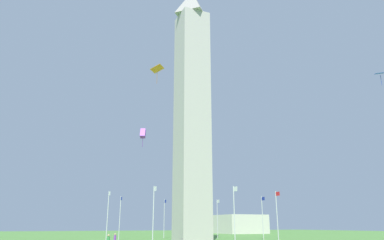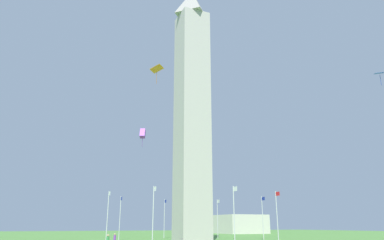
# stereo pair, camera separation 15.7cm
# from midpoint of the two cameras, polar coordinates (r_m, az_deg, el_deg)

# --- Properties ---
(obelisk_monument) EXTENTS (5.62, 5.62, 51.08)m
(obelisk_monument) POSITION_cam_midpoint_polar(r_m,az_deg,el_deg) (70.37, 0.06, 2.59)
(obelisk_monument) COLOR #B7B2A8
(obelisk_monument) RESTS_ON ground
(flagpole_n) EXTENTS (1.12, 0.14, 8.16)m
(flagpole_n) POSITION_cam_midpoint_polar(r_m,az_deg,el_deg) (53.09, 6.80, -14.33)
(flagpole_n) COLOR silver
(flagpole_n) RESTS_ON ground
(flagpole_ne) EXTENTS (1.12, 0.14, 8.16)m
(flagpole_ne) POSITION_cam_midpoint_polar(r_m,az_deg,el_deg) (62.62, 13.43, -14.30)
(flagpole_ne) COLOR silver
(flagpole_ne) RESTS_ON ground
(flagpole_e) EXTENTS (1.12, 0.14, 8.16)m
(flagpole_e) POSITION_cam_midpoint_polar(r_m,az_deg,el_deg) (73.84, 11.22, -14.68)
(flagpole_e) COLOR silver
(flagpole_e) RESTS_ON ground
(flagpole_se) EXTENTS (1.12, 0.14, 8.16)m
(flagpole_se) POSITION_cam_midpoint_polar(r_m,az_deg,el_deg) (80.71, 4.14, -15.05)
(flagpole_se) COLOR silver
(flagpole_se) RESTS_ON ground
(flagpole_s) EXTENTS (1.12, 0.14, 8.16)m
(flagpole_s) POSITION_cam_midpoint_polar(r_m,az_deg,el_deg) (80.54, -4.34, -15.04)
(flagpole_s) COLOR silver
(flagpole_s) RESTS_ON ground
(flagpole_sw) EXTENTS (1.12, 0.14, 8.16)m
(flagpole_sw) POSITION_cam_midpoint_polar(r_m,az_deg,el_deg) (73.38, -11.28, -14.67)
(flagpole_sw) COLOR silver
(flagpole_sw) RESTS_ON ground
(flagpole_w) EXTENTS (1.12, 0.14, 8.16)m
(flagpole_w) POSITION_cam_midpoint_polar(r_m,az_deg,el_deg) (62.07, -13.16, -14.31)
(flagpole_w) COLOR silver
(flagpole_w) RESTS_ON ground
(flagpole_nw) EXTENTS (1.12, 0.14, 8.16)m
(flagpole_nw) POSITION_cam_midpoint_polar(r_m,az_deg,el_deg) (52.82, -6.08, -14.34)
(flagpole_nw) COLOR silver
(flagpole_nw) RESTS_ON ground
(person_purple_shirt) EXTENTS (0.32, 0.32, 1.66)m
(person_purple_shirt) POSITION_cam_midpoint_polar(r_m,az_deg,el_deg) (51.26, -12.09, -18.11)
(person_purple_shirt) COLOR #2D2D38
(person_purple_shirt) RESTS_ON ground
(kite_purple_box) EXTENTS (1.28, 1.08, 2.63)m
(kite_purple_box) POSITION_cam_midpoint_polar(r_m,az_deg,el_deg) (50.35, -7.75, -2.13)
(kite_purple_box) COLOR purple
(kite_blue_diamond) EXTENTS (1.39, 1.39, 1.54)m
(kite_blue_diamond) POSITION_cam_midpoint_polar(r_m,az_deg,el_deg) (43.81, 27.71, 6.54)
(kite_blue_diamond) COLOR blue
(kite_orange_diamond) EXTENTS (2.06, 2.05, 2.40)m
(kite_orange_diamond) POSITION_cam_midpoint_polar(r_m,az_deg,el_deg) (47.62, -5.51, 8.04)
(kite_orange_diamond) COLOR orange
(distant_building) EXTENTS (21.37, 14.12, 6.05)m
(distant_building) POSITION_cam_midpoint_polar(r_m,az_deg,el_deg) (130.62, 6.87, -16.09)
(distant_building) COLOR beige
(distant_building) RESTS_ON ground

